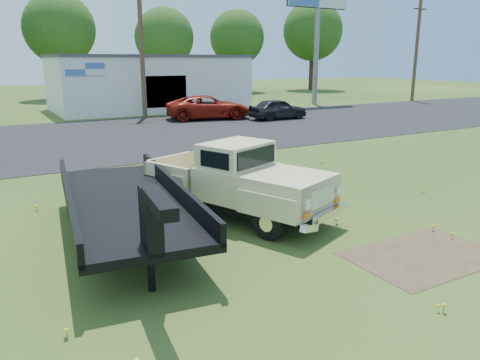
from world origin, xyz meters
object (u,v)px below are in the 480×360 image
(billboard, at_px, (318,1))
(flatbed_trailer, at_px, (124,196))
(dark_sedan, at_px, (278,109))
(red_pickup, at_px, (209,108))
(vintage_pickup_truck, at_px, (236,179))

(billboard, bearing_deg, flatbed_trailer, -135.38)
(flatbed_trailer, relative_size, dark_sedan, 1.80)
(flatbed_trailer, bearing_deg, red_pickup, 66.20)
(billboard, bearing_deg, red_pickup, -158.37)
(vintage_pickup_truck, xyz_separation_m, dark_sedan, (11.81, 15.66, -0.27))
(billboard, distance_m, dark_sedan, 13.88)
(billboard, xyz_separation_m, red_pickup, (-12.66, -5.02, -7.78))
(billboard, relative_size, red_pickup, 2.02)
(billboard, distance_m, vintage_pickup_truck, 31.78)
(vintage_pickup_truck, distance_m, dark_sedan, 19.61)
(red_pickup, distance_m, dark_sedan, 4.53)
(billboard, distance_m, flatbed_trailer, 33.76)
(vintage_pickup_truck, bearing_deg, flatbed_trailer, 160.07)
(flatbed_trailer, distance_m, dark_sedan, 21.53)
(vintage_pickup_truck, bearing_deg, red_pickup, 44.05)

